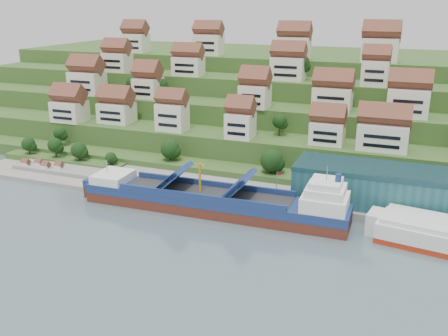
% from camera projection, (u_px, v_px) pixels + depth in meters
% --- Properties ---
extents(ground, '(300.00, 300.00, 0.00)m').
position_uv_depth(ground, '(200.00, 212.00, 131.60)').
color(ground, slate).
rests_on(ground, ground).
extents(quay, '(180.00, 14.00, 2.20)m').
position_uv_depth(quay, '(288.00, 198.00, 137.73)').
color(quay, gray).
rests_on(quay, ground).
extents(pebble_beach, '(45.00, 20.00, 1.00)m').
position_uv_depth(pebble_beach, '(51.00, 171.00, 161.79)').
color(pebble_beach, gray).
rests_on(pebble_beach, ground).
extents(hillside, '(260.00, 128.00, 31.00)m').
position_uv_depth(hillside, '(293.00, 102.00, 219.89)').
color(hillside, '#2D4C1E').
rests_on(hillside, ground).
extents(hillside_village, '(154.96, 64.10, 28.73)m').
position_uv_depth(hillside_village, '(272.00, 86.00, 177.12)').
color(hillside_village, white).
rests_on(hillside_village, ground).
extents(hillside_trees, '(140.84, 61.72, 31.25)m').
position_uv_depth(hillside_trees, '(214.00, 120.00, 167.09)').
color(hillside_trees, '#163812').
rests_on(hillside_trees, ground).
extents(warehouse, '(60.00, 15.00, 10.00)m').
position_uv_depth(warehouse, '(413.00, 190.00, 126.69)').
color(warehouse, '#235960').
rests_on(warehouse, quay).
extents(flagpole, '(1.28, 0.16, 8.00)m').
position_uv_depth(flagpole, '(277.00, 184.00, 132.11)').
color(flagpole, gray).
rests_on(flagpole, quay).
extents(beach_huts, '(14.40, 3.70, 2.20)m').
position_uv_depth(beach_huts, '(43.00, 167.00, 160.85)').
color(beach_huts, white).
rests_on(beach_huts, pebble_beach).
extents(cargo_ship, '(70.87, 12.45, 15.58)m').
position_uv_depth(cargo_ship, '(220.00, 202.00, 130.09)').
color(cargo_ship, '#56251A').
rests_on(cargo_ship, ground).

